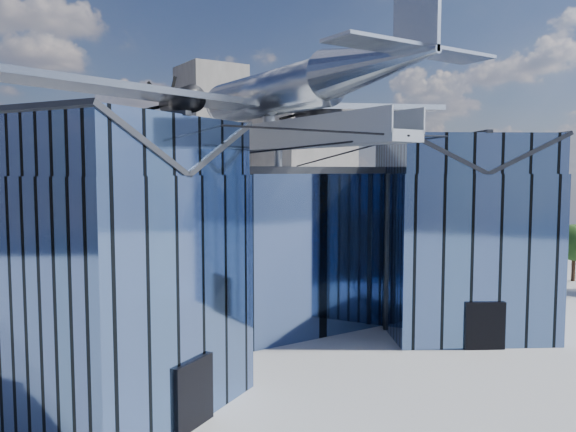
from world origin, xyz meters
TOP-DOWN VIEW (x-y plane):
  - ground_plane at (0.00, 0.00)m, footprint 120.00×120.00m
  - museum at (0.00, 5.82)m, footprint 32.88×24.50m
  - bg_towers at (1.45, 50.49)m, footprint 77.00×24.50m
  - tree_side_e at (30.87, 3.48)m, footprint 4.21×4.21m

SIDE VIEW (x-z plane):
  - ground_plane at x=0.00m, z-range 0.00..0.00m
  - tree_side_e at x=30.87m, z-range 0.89..5.89m
  - museum at x=0.00m, z-range -3.26..14.34m
  - bg_towers at x=1.45m, z-range -2.99..23.01m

